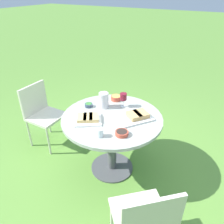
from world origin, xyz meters
name	(u,v)px	position (x,y,z in m)	size (l,w,h in m)	color
ground_plane	(112,167)	(0.00, 0.00, 0.00)	(40.00, 40.00, 0.00)	#5B8C38
dining_table	(112,127)	(0.00, 0.00, 0.64)	(1.13, 1.13, 0.78)	#4C4C51
chair_near_left	(41,111)	(0.00, -1.14, 0.52)	(0.44, 0.42, 0.89)	beige
chair_near_right	(144,219)	(0.80, 0.74, 0.52)	(0.61, 0.61, 0.89)	beige
water_pitcher	(104,100)	(-0.14, -0.19, 0.87)	(0.12, 0.11, 0.19)	silver
wine_glass	(123,97)	(-0.27, 0.00, 0.90)	(0.08, 0.08, 0.17)	silver
platter_bread_main	(88,119)	(0.20, -0.18, 0.80)	(0.37, 0.38, 0.06)	white
platter_charcuterie	(136,116)	(-0.10, 0.25, 0.80)	(0.45, 0.43, 0.07)	white
bowl_fries	(116,98)	(-0.38, -0.16, 0.81)	(0.13, 0.13, 0.06)	#B74733
bowl_salad	(89,105)	(-0.06, -0.36, 0.80)	(0.09, 0.09, 0.04)	#334256
bowl_olives	(122,133)	(0.25, 0.25, 0.80)	(0.13, 0.13, 0.04)	#B74733
cup_water_near	(100,133)	(0.38, 0.08, 0.82)	(0.07, 0.07, 0.09)	silver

